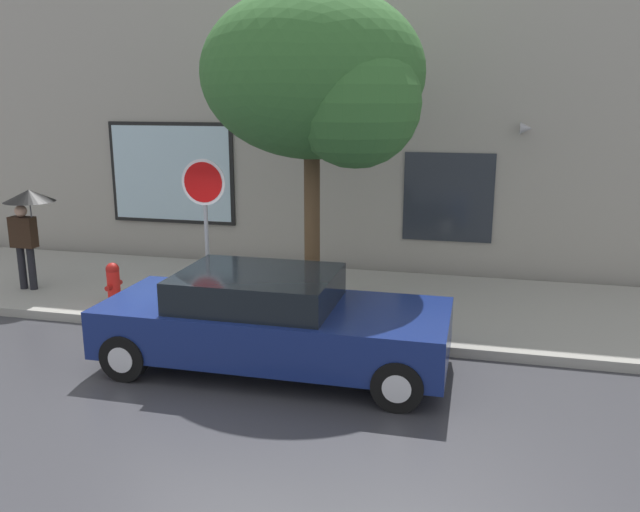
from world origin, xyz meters
TOP-DOWN VIEW (x-y plane):
  - ground_plane at (0.00, 0.00)m, footprint 60.00×60.00m
  - sidewalk at (0.00, 3.00)m, footprint 20.00×4.00m
  - building_facade at (-0.02, 5.50)m, footprint 20.00×0.67m
  - parked_car at (1.01, 0.04)m, footprint 4.74×1.96m
  - fire_hydrant at (-2.37, 1.62)m, footprint 0.30×0.44m
  - pedestrian_with_umbrella at (-4.34, 2.11)m, footprint 0.91×0.91m
  - street_tree at (1.19, 2.18)m, footprint 3.58×3.05m
  - stop_sign at (-0.68, 1.79)m, footprint 0.76×0.10m

SIDE VIEW (x-z plane):
  - ground_plane at x=0.00m, z-range 0.00..0.00m
  - sidewalk at x=0.00m, z-range 0.00..0.15m
  - fire_hydrant at x=-2.37m, z-range 0.14..0.90m
  - parked_car at x=1.01m, z-range 0.00..1.36m
  - pedestrian_with_umbrella at x=-4.34m, z-range 0.68..2.57m
  - stop_sign at x=-0.68m, z-range 0.68..3.24m
  - building_facade at x=-0.02m, z-range -0.02..6.98m
  - street_tree at x=1.19m, z-range 1.32..6.55m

